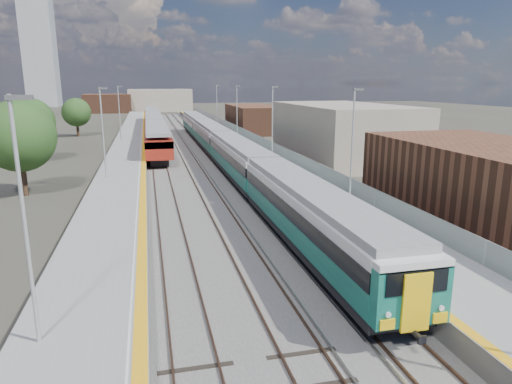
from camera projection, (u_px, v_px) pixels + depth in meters
name	position (u px, v px, depth m)	size (l,w,h in m)	color
ground	(204.00, 156.00, 56.38)	(320.00, 320.00, 0.00)	#47443A
ballast_bed	(184.00, 154.00, 58.24)	(10.50, 155.00, 0.06)	#565451
tracks	(187.00, 151.00, 59.94)	(8.96, 160.00, 0.17)	#4C3323
platform_right	(241.00, 148.00, 59.80)	(4.70, 155.00, 8.52)	slate
platform_left	(128.00, 152.00, 56.58)	(4.30, 155.00, 8.52)	slate
buildings	(104.00, 77.00, 133.68)	(72.00, 185.50, 40.00)	brown
green_train	(223.00, 145.00, 50.91)	(2.75, 76.74, 3.03)	black
red_train	(154.00, 125.00, 74.78)	(2.95, 59.71, 3.72)	black
tree_a	(19.00, 136.00, 35.60)	(5.58, 5.58, 7.57)	#382619
tree_b	(30.00, 122.00, 51.30)	(5.35, 5.35, 7.25)	#382619
tree_c	(76.00, 112.00, 76.78)	(4.75, 4.75, 6.44)	#382619
tree_d	(304.00, 115.00, 76.70)	(4.31, 4.31, 5.85)	#382619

